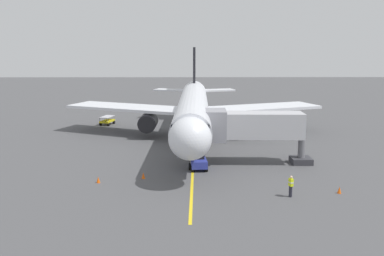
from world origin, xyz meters
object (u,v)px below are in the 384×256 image
tug_portside (198,162)px  baggage_cart_near_nose (107,120)px  ground_crew_marshaller (291,186)px  safety_cone_nose_left (98,180)px  safety_cone_wing_port (143,175)px  airplane (193,108)px  safety_cone_nose_right (339,190)px  jet_bridge (246,126)px

tug_portside → baggage_cart_near_nose: bearing=-60.8°
ground_crew_marshaller → safety_cone_nose_left: 16.12m
safety_cone_nose_left → safety_cone_wing_port: (-3.75, -1.15, 0.00)m
airplane → tug_portside: bearing=91.4°
tug_portside → safety_cone_nose_left: 9.60m
airplane → safety_cone_wing_port: size_ratio=73.23×
ground_crew_marshaller → safety_cone_nose_right: ground_crew_marshaller is taller
tug_portside → safety_cone_nose_left: (8.72, 3.97, -0.43)m
airplane → baggage_cart_near_nose: size_ratio=14.06×
jet_bridge → tug_portside: bearing=24.2°
ground_crew_marshaller → baggage_cart_near_nose: ground_crew_marshaller is taller
jet_bridge → ground_crew_marshaller: bearing=103.1°
safety_cone_nose_left → safety_cone_nose_right: 20.01m
ground_crew_marshaller → baggage_cart_near_nose: (20.13, -31.10, -0.23)m
safety_cone_nose_right → tug_portside: bearing=-31.6°
tug_portside → ground_crew_marshaller: bearing=132.7°
safety_cone_nose_right → safety_cone_wing_port: same height
airplane → safety_cone_nose_right: (-11.42, 20.37, -3.73)m
airplane → baggage_cart_near_nose: (12.81, -9.98, -3.35)m
jet_bridge → safety_cone_nose_left: bearing=24.4°
baggage_cart_near_nose → safety_cone_nose_left: (-4.43, 27.50, -0.38)m
safety_cone_nose_left → safety_cone_wing_port: bearing=-162.9°
safety_cone_nose_right → airplane: bearing=-60.7°
ground_crew_marshaller → jet_bridge: bearing=-76.9°
ground_crew_marshaller → safety_cone_wing_port: 12.88m
ground_crew_marshaller → safety_cone_nose_left: (15.71, -3.60, -0.61)m
ground_crew_marshaller → safety_cone_nose_right: bearing=-169.7°
jet_bridge → baggage_cart_near_nose: jet_bridge is taller
safety_cone_wing_port → tug_portside: bearing=-150.4°
baggage_cart_near_nose → ground_crew_marshaller: bearing=122.9°
airplane → jet_bridge: size_ratio=3.52×
airplane → safety_cone_nose_left: bearing=64.4°
ground_crew_marshaller → safety_cone_nose_left: size_ratio=3.11×
airplane → tug_portside: size_ratio=16.63×
safety_cone_wing_port → safety_cone_nose_left: bearing=17.1°
jet_bridge → safety_cone_nose_right: bearing=125.4°
baggage_cart_near_nose → safety_cone_nose_right: baggage_cart_near_nose is taller
ground_crew_marshaller → baggage_cart_near_nose: 37.05m
safety_cone_nose_right → safety_cone_wing_port: bearing=-14.0°
safety_cone_nose_left → ground_crew_marshaller: bearing=167.1°
airplane → tug_portside: 13.94m
safety_cone_nose_left → safety_cone_wing_port: 3.93m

